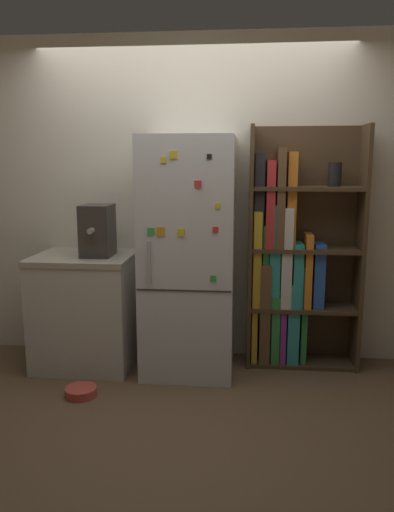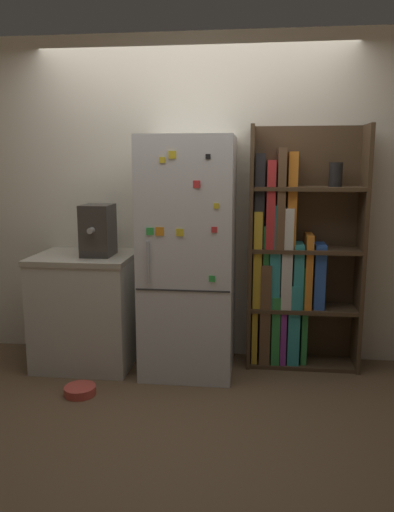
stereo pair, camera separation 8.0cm
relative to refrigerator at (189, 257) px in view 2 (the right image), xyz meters
The scene contains 7 objects.
ground_plane 0.91m from the refrigerator, 89.98° to the right, with size 16.00×16.00×0.00m, color brown.
wall_back 0.54m from the refrigerator, 89.99° to the left, with size 8.00×0.05×2.60m.
refrigerator is the anchor object (origin of this frame).
bookshelf 0.80m from the refrigerator, 14.25° to the left, with size 0.87×0.32×1.88m.
kitchen_counter 0.94m from the refrigerator, behind, with size 0.77×0.66×0.89m.
espresso_machine 0.73m from the refrigerator, behind, with size 0.22×0.33×0.39m.
pet_bowl 1.24m from the refrigerator, 141.38° to the right, with size 0.22×0.22×0.06m.
Camera 2 is at (0.50, -3.59, 1.61)m, focal length 35.00 mm.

